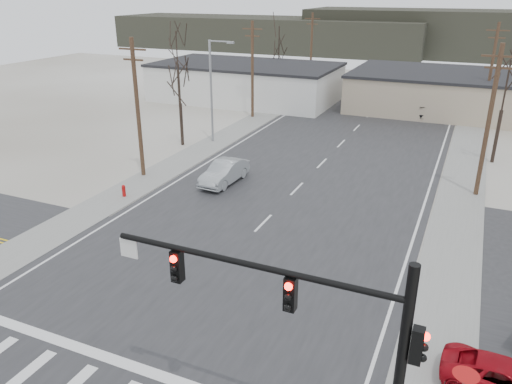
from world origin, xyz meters
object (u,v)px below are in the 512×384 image
Objects in this scene: car_far_a at (423,108)px; car_far_b at (385,74)px; car_parked_red at (505,378)px; traffic_signal_mast at (329,333)px; fire_hydrant at (124,191)px; sedan_crossing at (224,172)px.

car_far_a is 23.93m from car_far_b.
car_parked_red is (7.51, -40.84, -0.26)m from car_far_a.
traffic_signal_mast is 8.28m from car_parked_red.
car_far_b is at bearing 82.29° from fire_hydrant.
car_far_a is at bearing 71.36° from sedan_crossing.
traffic_signal_mast is at bearing -38.13° from fire_hydrant.
fire_hydrant is 0.18× the size of sedan_crossing.
car_parked_red is at bearing 46.16° from traffic_signal_mast.
car_far_a reaches higher than sedan_crossing.
car_far_b is (2.33, 49.27, -0.08)m from sedan_crossing.
sedan_crossing is (-13.07, 19.24, -3.83)m from traffic_signal_mast.
traffic_signal_mast is 23.58m from sedan_crossing.
sedan_crossing is 0.84× the size of car_far_a.
car_far_a reaches higher than fire_hydrant.
fire_hydrant is at bearing 44.44° from car_far_a.
sedan_crossing is 28.81m from car_far_a.
car_parked_red is at bearing -34.97° from sedan_crossing.
car_parked_red is at bearing 80.94° from car_far_a.
car_far_a reaches higher than car_far_b.
fire_hydrant is at bearing -111.19° from car_far_b.
sedan_crossing reaches higher than car_parked_red.
traffic_signal_mast is 46.27m from car_far_a.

